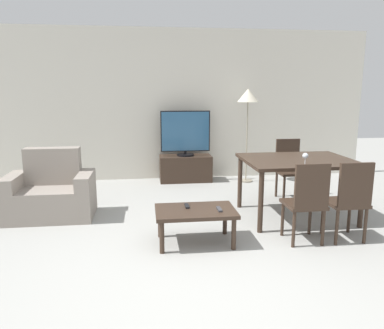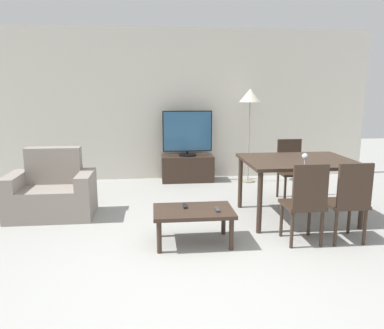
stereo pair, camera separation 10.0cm
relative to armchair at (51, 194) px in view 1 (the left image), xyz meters
name	(u,v)px [view 1 (the left image)]	position (x,y,z in m)	size (l,w,h in m)	color
ground_plane	(202,286)	(1.67, -2.00, -0.31)	(18.00, 18.00, 0.00)	#9E9E99
wall_back	(169,105)	(1.67, 2.01, 1.04)	(7.38, 0.06, 2.70)	silver
armchair	(51,194)	(0.00, 0.00, 0.00)	(1.07, 0.66, 0.88)	gray
tv_stand	(185,168)	(1.93, 1.72, -0.07)	(0.92, 0.44, 0.46)	#38281E
tv	(185,133)	(1.93, 1.72, 0.56)	(0.88, 0.31, 0.80)	black
coffee_table	(195,214)	(1.74, -1.09, 0.02)	(0.85, 0.54, 0.38)	#38281E
dining_table	(297,165)	(3.14, -0.40, 0.38)	(1.36, 1.08, 0.77)	#38281E
dining_chair_near	(307,199)	(2.91, -1.24, 0.19)	(0.40, 0.40, 0.90)	#38281E
dining_chair_far	(289,166)	(3.38, 0.45, 0.19)	(0.40, 0.40, 0.90)	#38281E
dining_chair_near_right	(349,198)	(3.38, -1.24, 0.19)	(0.40, 0.40, 0.90)	#38281E
floor_lamp	(248,100)	(3.01, 1.55, 1.15)	(0.37, 0.37, 1.65)	gray
remote_primary	(219,209)	(1.98, -1.14, 0.08)	(0.04, 0.15, 0.02)	#38383D
remote_secondary	(187,206)	(1.66, -0.99, 0.08)	(0.04, 0.15, 0.02)	black
wine_glass_left	(305,157)	(3.06, -0.79, 0.56)	(0.07, 0.07, 0.15)	silver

